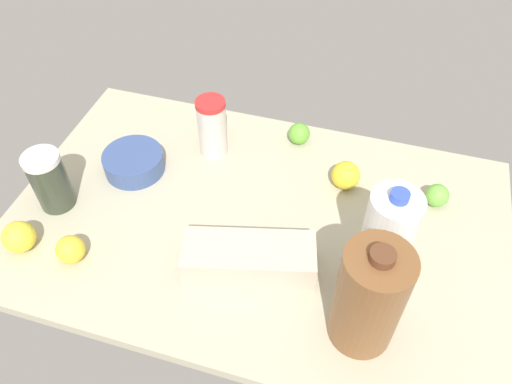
% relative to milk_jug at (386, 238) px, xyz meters
% --- Properties ---
extents(countertop, '(1.20, 0.76, 0.03)m').
position_rel_milk_jug_xyz_m(countertop, '(-0.30, 0.07, -0.14)').
color(countertop, '#B2AB90').
rests_on(countertop, ground).
extents(milk_jug, '(0.11, 0.11, 0.26)m').
position_rel_milk_jug_xyz_m(milk_jug, '(0.00, 0.00, 0.00)').
color(milk_jug, white).
rests_on(milk_jug, countertop).
extents(shaker_bottle, '(0.09, 0.09, 0.16)m').
position_rel_milk_jug_xyz_m(shaker_bottle, '(-0.79, -0.02, -0.04)').
color(shaker_bottle, '#343C2E').
rests_on(shaker_bottle, countertop).
extents(mixing_bowl, '(0.16, 0.16, 0.05)m').
position_rel_milk_jug_xyz_m(mixing_bowl, '(-0.66, 0.14, -0.10)').
color(mixing_bowl, '#394F86').
rests_on(mixing_bowl, countertop).
extents(egg_carton, '(0.31, 0.18, 0.07)m').
position_rel_milk_jug_xyz_m(egg_carton, '(-0.27, -0.07, -0.09)').
color(egg_carton, beige).
rests_on(egg_carton, countertop).
extents(tumbler_cup, '(0.08, 0.08, 0.17)m').
position_rel_milk_jug_xyz_m(tumbler_cup, '(-0.48, 0.27, -0.04)').
color(tumbler_cup, beige).
rests_on(tumbler_cup, countertop).
extents(chocolate_milk_jug, '(0.13, 0.13, 0.27)m').
position_rel_milk_jug_xyz_m(chocolate_milk_jug, '(-0.02, -0.15, 0.00)').
color(chocolate_milk_jug, brown).
rests_on(chocolate_milk_jug, countertop).
extents(lime_loose, '(0.06, 0.06, 0.06)m').
position_rel_milk_jug_xyz_m(lime_loose, '(-0.26, 0.37, -0.09)').
color(lime_loose, '#62AE37').
rests_on(lime_loose, countertop).
extents(lemon_far_back, '(0.07, 0.07, 0.07)m').
position_rel_milk_jug_xyz_m(lemon_far_back, '(-0.79, -0.16, -0.09)').
color(lemon_far_back, yellow).
rests_on(lemon_far_back, countertop).
extents(lemon_by_jug, '(0.06, 0.06, 0.06)m').
position_rel_milk_jug_xyz_m(lemon_by_jug, '(-0.67, -0.16, -0.09)').
color(lemon_by_jug, yellow).
rests_on(lemon_by_jug, countertop).
extents(lime_beside_bowl, '(0.06, 0.06, 0.06)m').
position_rel_milk_jug_xyz_m(lime_beside_bowl, '(0.11, 0.24, -0.09)').
color(lime_beside_bowl, '#6DB642').
rests_on(lime_beside_bowl, countertop).
extents(lemon_near_front, '(0.07, 0.07, 0.07)m').
position_rel_milk_jug_xyz_m(lemon_near_front, '(-0.11, 0.24, -0.09)').
color(lemon_near_front, yellow).
rests_on(lemon_near_front, countertop).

